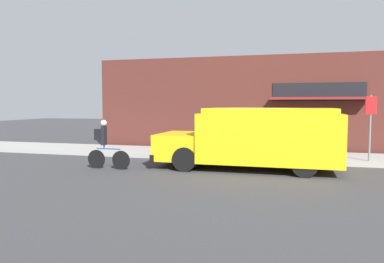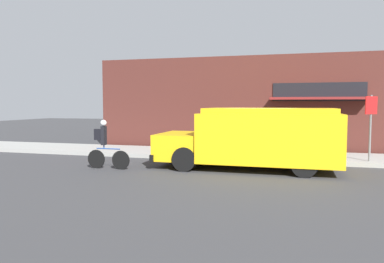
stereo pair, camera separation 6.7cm
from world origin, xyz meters
name	(u,v)px [view 2 (the right image)]	position (x,y,z in m)	size (l,w,h in m)	color
ground_plane	(259,163)	(0.00, 0.00, 0.00)	(70.00, 70.00, 0.00)	#38383A
sidewalk	(262,156)	(0.00, 1.36, 0.08)	(28.00, 2.73, 0.15)	#999993
storefront	(268,104)	(0.07, 3.03, 2.12)	(15.76, 0.84, 4.23)	#4C231E
school_bus	(256,137)	(0.03, -1.30, 1.03)	(5.86, 2.83, 1.98)	yellow
cyclist	(105,145)	(-4.73, -2.58, 0.78)	(1.50, 0.20, 1.60)	black
stop_sign_post	(371,117)	(3.70, 0.42, 1.67)	(0.45, 0.45, 2.27)	slate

